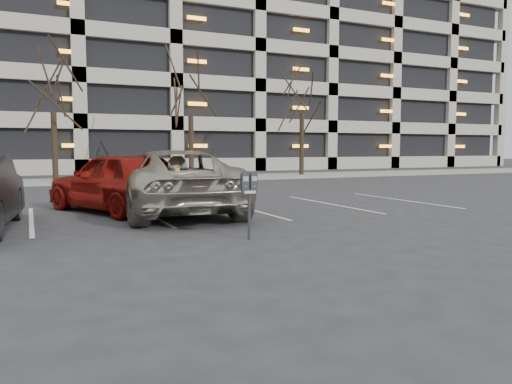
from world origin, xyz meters
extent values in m
plane|color=#28282B|center=(0.00, 0.00, 0.00)|extent=(140.00, 140.00, 0.00)
cube|color=gray|center=(0.00, 16.00, 0.06)|extent=(80.00, 4.00, 0.12)
cube|color=silver|center=(-4.20, 2.30, 0.01)|extent=(0.10, 5.20, 0.00)
cube|color=silver|center=(-1.40, 2.30, 0.01)|extent=(0.10, 5.20, 0.00)
cube|color=silver|center=(1.40, 2.30, 0.01)|extent=(0.10, 5.20, 0.00)
cube|color=silver|center=(4.20, 2.30, 0.01)|extent=(0.10, 5.20, 0.00)
cube|color=silver|center=(7.00, 2.30, 0.01)|extent=(0.10, 5.20, 0.00)
cube|color=black|center=(12.00, 34.00, 9.00)|extent=(49.92, 19.20, 18.00)
cylinder|color=black|center=(-3.00, 16.00, 1.76)|extent=(0.28, 0.28, 3.51)
cylinder|color=black|center=(4.00, 16.00, 1.75)|extent=(0.28, 0.28, 3.51)
cylinder|color=black|center=(11.00, 16.00, 1.92)|extent=(0.28, 0.28, 3.84)
cylinder|color=black|center=(-0.48, -2.11, 0.45)|extent=(0.06, 0.06, 0.90)
cube|color=black|center=(-0.48, -2.11, 0.92)|extent=(0.30, 0.12, 0.06)
cube|color=silver|center=(-0.48, -2.16, 0.90)|extent=(0.22, 0.02, 0.05)
cube|color=gray|center=(-0.57, -2.16, 1.15)|extent=(0.11, 0.01, 0.09)
cube|color=gray|center=(-0.40, -2.17, 1.15)|extent=(0.11, 0.01, 0.09)
imported|color=#ACA392|center=(-0.75, 2.22, 0.83)|extent=(3.21, 6.19, 1.67)
cube|color=orange|center=(-1.10, 1.17, 1.67)|extent=(0.10, 0.20, 0.01)
imported|color=maroon|center=(-2.02, 3.04, 0.83)|extent=(3.74, 5.25, 1.66)
camera|label=1|loc=(-4.22, -10.59, 1.71)|focal=35.00mm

